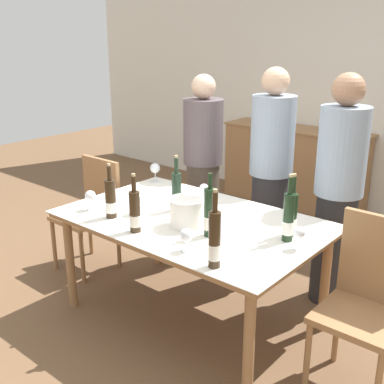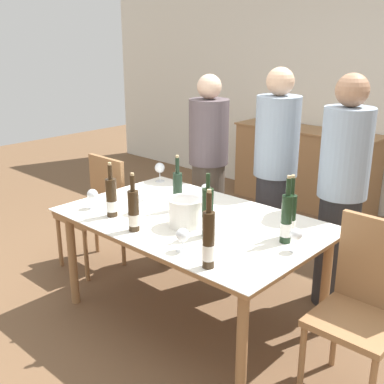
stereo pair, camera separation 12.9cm
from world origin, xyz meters
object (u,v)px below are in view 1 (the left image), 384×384
person_host (203,168)px  person_guest_right (338,193)px  wine_bottle_5 (292,215)px  chair_left_end (92,206)px  wine_bottle_2 (210,214)px  wine_glass_2 (204,190)px  wine_glass_3 (299,233)px  wine_glass_0 (138,200)px  sideboard_cabinet (294,166)px  wine_bottle_1 (111,199)px  chair_right_end (369,295)px  dining_table (192,228)px  ice_bucket (187,211)px  wine_bottle_4 (135,212)px  wine_bottle_6 (215,240)px  person_guest_left (271,175)px  wine_bottle_3 (176,192)px  wine_glass_5 (155,169)px  wine_bottle_0 (288,218)px  wine_glass_1 (186,236)px  wine_glass_4 (90,197)px

person_host → person_guest_right: bearing=-1.1°
wine_bottle_5 → chair_left_end: size_ratio=0.42×
wine_bottle_2 → wine_glass_2: (-0.37, 0.41, -0.03)m
wine_glass_3 → person_host: bearing=148.3°
wine_glass_0 → person_guest_right: size_ratio=0.09×
sideboard_cabinet → wine_bottle_1: (0.22, -2.85, 0.41)m
sideboard_cabinet → wine_glass_0: 2.74m
wine_glass_3 → chair_right_end: bearing=9.2°
dining_table → wine_glass_3: (0.74, 0.03, 0.16)m
ice_bucket → wine_bottle_4: wine_bottle_4 is taller
wine_bottle_6 → chair_left_end: wine_bottle_6 is taller
chair_left_end → person_guest_left: size_ratio=0.55×
wine_bottle_3 → wine_bottle_6: wine_bottle_6 is taller
wine_bottle_4 → wine_glass_2: size_ratio=2.45×
wine_bottle_4 → wine_glass_5: bearing=127.5°
ice_bucket → wine_bottle_0: bearing=19.1°
wine_bottle_1 → wine_bottle_0: bearing=21.2°
ice_bucket → person_host: bearing=124.0°
sideboard_cabinet → person_host: bearing=-88.8°
person_guest_left → wine_glass_5: bearing=-148.7°
wine_bottle_2 → chair_left_end: bearing=170.8°
wine_bottle_1 → wine_glass_1: wine_bottle_1 is taller
wine_bottle_1 → person_guest_left: 1.30m
dining_table → wine_bottle_3: 0.27m
wine_bottle_1 → wine_glass_0: bearing=59.6°
wine_glass_5 → chair_right_end: (1.88, -0.33, -0.28)m
wine_glass_2 → wine_glass_5: 0.65m
wine_bottle_6 → chair_left_end: size_ratio=0.46×
wine_glass_4 → wine_bottle_0: bearing=17.7°
wine_glass_0 → wine_bottle_6: bearing=-18.0°
wine_bottle_1 → wine_glass_5: (-0.33, 0.74, -0.01)m
wine_bottle_0 → chair_right_end: size_ratio=0.41×
sideboard_cabinet → ice_bucket: (0.69, -2.64, 0.38)m
sideboard_cabinet → person_guest_left: size_ratio=1.01×
wine_glass_0 → person_guest_left: (0.36, 1.06, -0.01)m
person_host → wine_bottle_2: bearing=-49.4°
ice_bucket → person_guest_left: bearing=91.0°
wine_bottle_5 → wine_glass_4: bearing=-158.4°
person_host → person_guest_left: (0.64, 0.04, 0.04)m
wine_bottle_1 → wine_glass_5: wine_bottle_1 is taller
ice_bucket → wine_glass_4: size_ratio=1.67×
wine_glass_1 → wine_glass_2: wine_glass_2 is taller
wine_bottle_0 → wine_bottle_4: bearing=-148.3°
chair_right_end → sideboard_cabinet: bearing=126.0°
sideboard_cabinet → person_guest_right: person_guest_right is taller
person_guest_left → sideboard_cabinet: bearing=112.3°
wine_bottle_0 → person_guest_right: (-0.03, 0.74, -0.05)m
wine_glass_0 → chair_right_end: (1.46, 0.26, -0.27)m
ice_bucket → chair_right_end: 1.13m
person_host → chair_right_end: bearing=-23.8°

